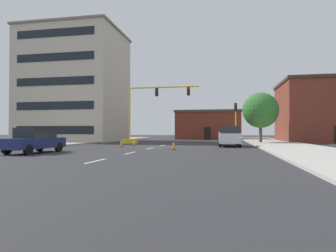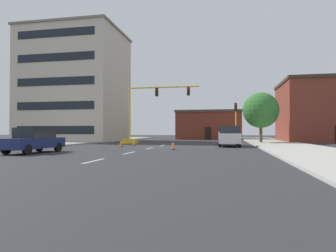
{
  "view_description": "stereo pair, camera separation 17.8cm",
  "coord_description": "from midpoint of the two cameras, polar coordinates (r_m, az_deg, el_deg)",
  "views": [
    {
      "loc": [
        6.35,
        -27.67,
        1.51
      ],
      "look_at": [
        -0.05,
        5.45,
        2.1
      ],
      "focal_mm": 31.04,
      "sensor_mm": 36.0,
      "label": 1
    },
    {
      "loc": [
        6.52,
        -27.64,
        1.51
      ],
      "look_at": [
        -0.05,
        5.45,
        2.1
      ],
      "focal_mm": 31.04,
      "sensor_mm": 36.0,
      "label": 2
    }
  ],
  "objects": [
    {
      "name": "ground_plane",
      "position": [
        28.43,
        -1.87,
        -4.05
      ],
      "size": [
        160.0,
        160.0,
        0.0
      ],
      "primitive_type": "plane",
      "color": "#2D2D30"
    },
    {
      "name": "sidewalk_left",
      "position": [
        40.35,
        -16.62,
        -3.01
      ],
      "size": [
        6.0,
        56.0,
        0.14
      ],
      "primitive_type": "cube",
      "color": "#9E998E",
      "rests_on": "ground_plane"
    },
    {
      "name": "sidewalk_right",
      "position": [
        36.18,
        20.73,
        -3.22
      ],
      "size": [
        6.0,
        56.0,
        0.14
      ],
      "primitive_type": "cube",
      "color": "#B2ADA3",
      "rests_on": "ground_plane"
    },
    {
      "name": "lane_stripe_seg_0",
      "position": [
        15.17,
        -14.03,
        -6.68
      ],
      "size": [
        0.16,
        2.4,
        0.01
      ],
      "primitive_type": "cube",
      "color": "silver",
      "rests_on": "ground_plane"
    },
    {
      "name": "lane_stripe_seg_1",
      "position": [
        20.26,
        -7.35,
        -5.27
      ],
      "size": [
        0.16,
        2.4,
        0.01
      ],
      "primitive_type": "cube",
      "color": "silver",
      "rests_on": "ground_plane"
    },
    {
      "name": "lane_stripe_seg_2",
      "position": [
        25.53,
        -3.4,
        -4.39
      ],
      "size": [
        0.16,
        2.4,
        0.01
      ],
      "primitive_type": "cube",
      "color": "silver",
      "rests_on": "ground_plane"
    },
    {
      "name": "lane_stripe_seg_3",
      "position": [
        30.87,
        -0.82,
        -3.8
      ],
      "size": [
        0.16,
        2.4,
        0.01
      ],
      "primitive_type": "cube",
      "color": "silver",
      "rests_on": "ground_plane"
    },
    {
      "name": "building_tall_left",
      "position": [
        47.35,
        -17.56,
        7.42
      ],
      "size": [
        14.41,
        11.56,
        16.8
      ],
      "color": "beige",
      "rests_on": "ground_plane"
    },
    {
      "name": "building_brick_center",
      "position": [
        55.66,
        8.23,
        0.17
      ],
      "size": [
        11.8,
        10.17,
        5.26
      ],
      "color": "brown",
      "rests_on": "ground_plane"
    },
    {
      "name": "building_row_right",
      "position": [
        45.56,
        28.49,
        2.55
      ],
      "size": [
        11.53,
        10.99,
        8.46
      ],
      "color": "brown",
      "rests_on": "ground_plane"
    },
    {
      "name": "traffic_signal_gantry",
      "position": [
        35.27,
        -5.52,
        0.22
      ],
      "size": [
        9.39,
        1.2,
        6.83
      ],
      "color": "yellow",
      "rests_on": "ground_plane"
    },
    {
      "name": "traffic_light_pole_right",
      "position": [
        34.91,
        13.31,
        2.33
      ],
      "size": [
        0.32,
        0.47,
        4.8
      ],
      "color": "yellow",
      "rests_on": "ground_plane"
    },
    {
      "name": "tree_right_mid",
      "position": [
        37.71,
        17.88,
        2.96
      ],
      "size": [
        4.39,
        4.39,
        6.29
      ],
      "color": "brown",
      "rests_on": "ground_plane"
    },
    {
      "name": "pickup_truck_white",
      "position": [
        29.43,
        12.05,
        -2.03
      ],
      "size": [
        2.16,
        5.46,
        1.99
      ],
      "color": "white",
      "rests_on": "ground_plane"
    },
    {
      "name": "sedan_navy_near_left",
      "position": [
        22.03,
        -24.61,
        -2.54
      ],
      "size": [
        2.2,
        4.63,
        1.74
      ],
      "color": "navy",
      "rests_on": "ground_plane"
    },
    {
      "name": "traffic_cone_roadside_a",
      "position": [
        30.56,
        -6.58,
        -3.25
      ],
      "size": [
        0.36,
        0.36,
        0.63
      ],
      "color": "black",
      "rests_on": "ground_plane"
    },
    {
      "name": "traffic_cone_roadside_b",
      "position": [
        23.89,
        1.22,
        -3.84
      ],
      "size": [
        0.36,
        0.36,
        0.67
      ],
      "color": "black",
      "rests_on": "ground_plane"
    },
    {
      "name": "traffic_cone_roadside_c",
      "position": [
        28.09,
        -9.05,
        -3.43
      ],
      "size": [
        0.36,
        0.36,
        0.64
      ],
      "color": "black",
      "rests_on": "ground_plane"
    }
  ]
}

